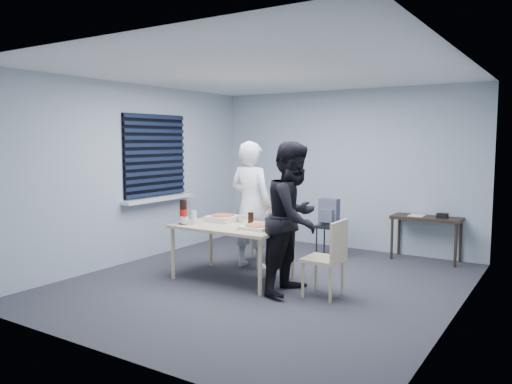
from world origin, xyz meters
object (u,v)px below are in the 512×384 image
Objects in this scene: dining_table at (233,230)px; side_table at (426,222)px; mug_b at (241,219)px; stool at (329,232)px; chair_right at (330,253)px; person_white at (251,205)px; backpack at (329,212)px; mug_a at (184,221)px; chair_far at (259,227)px; soda_bottle at (183,212)px; person_black at (294,218)px.

dining_table reaches higher than side_table.
stool is at bearing 69.35° from mug_b.
person_white is at bearing 156.36° from chair_right.
backpack is at bearing -155.48° from side_table.
stool is at bearing -120.53° from person_white.
mug_a is (-1.92, -0.26, 0.24)m from chair_right.
backpack is 3.31× the size of mug_a.
side_table is (2.08, 1.35, 0.07)m from chair_far.
chair_right is at bearing -101.25° from side_table.
person_white reaches higher than backpack.
chair_far reaches higher than mug_b.
dining_table is 1.46× the size of side_table.
chair_right is 2.18× the size of backpack.
soda_bottle is at bearing -159.77° from dining_table.
person_white reaches higher than stool.
dining_table is 1.87m from stool.
person_black is at bearing 5.98° from soda_bottle.
person_white is (0.11, -0.38, 0.37)m from chair_far.
chair_far is 1.10m from backpack.
side_table is (1.98, 1.73, -0.30)m from person_white.
mug_b is (0.52, 0.54, -0.00)m from mug_a.
side_table is at bearing -20.82° from person_black.
mug_b is (-0.03, 0.25, 0.11)m from dining_table.
mug_b is at bearing -127.80° from backpack.
backpack is 1.62m from mug_b.
chair_far is 0.50× the size of person_black.
person_black is 1.88m from backpack.
mug_a is at bearing 98.67° from person_black.
soda_bottle is at bearing -107.09° from chair_far.
person_black is at bearing -110.82° from side_table.
chair_far is at bearing 72.91° from soda_bottle.
mug_b is (-1.40, 0.28, 0.24)m from chair_right.
chair_right reaches higher than stool.
mug_b is (-0.96, 0.32, -0.13)m from person_black.
person_white is 1.27m from person_black.
mug_b is at bearing 39.02° from soda_bottle.
chair_right is at bearing -32.85° from chair_far.
side_table is at bearing 48.32° from mug_b.
side_table is 3.22× the size of soda_bottle.
mug_a is (-1.09, -2.07, 0.37)m from stool.
side_table is 3.57m from mug_a.
person_white is 1.79× the size of side_table.
mug_a is at bearing -152.07° from dining_table.
chair_far is at bearing -74.33° from person_white.
soda_bottle is (-0.38, -1.24, 0.34)m from chair_far.
dining_table is 0.69m from person_white.
stool is (0.54, 1.77, -0.26)m from dining_table.
backpack is at bearing 72.95° from dining_table.
person_white is at bearing -74.33° from chair_far.
chair_right is at bearing 5.76° from soda_bottle.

